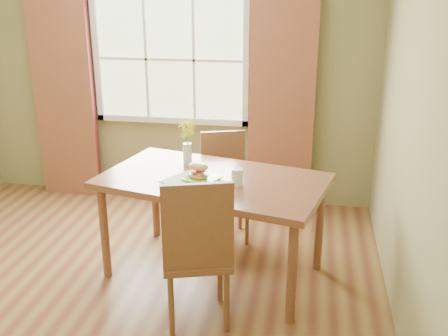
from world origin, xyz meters
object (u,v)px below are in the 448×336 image
croissant_sandwich (198,171)px  water_glass (237,178)px  dining_table (213,188)px  chair_far (225,181)px  chair_near (197,248)px  flower_vase (187,137)px

croissant_sandwich → water_glass: size_ratio=1.57×
dining_table → chair_far: (-0.03, 0.70, -0.21)m
chair_far → dining_table: bearing=-106.5°
chair_near → flower_vase: (-0.29, 0.98, 0.46)m
water_glass → chair_near: bearing=-106.6°
chair_far → water_glass: 0.92m
water_glass → flower_vase: flower_vase is taller
dining_table → water_glass: size_ratio=14.63×
dining_table → flower_vase: (-0.26, 0.27, 0.32)m
croissant_sandwich → water_glass: croissant_sandwich is taller
chair_far → flower_vase: flower_vase is taller
croissant_sandwich → flower_vase: flower_vase is taller
croissant_sandwich → chair_far: bearing=108.7°
croissant_sandwich → flower_vase: bearing=139.6°
chair_near → water_glass: 0.68m
water_glass → chair_far: bearing=105.8°
dining_table → croissant_sandwich: size_ratio=9.31×
croissant_sandwich → chair_near: bearing=-54.9°
chair_near → flower_vase: flower_vase is taller
water_glass → flower_vase: (-0.47, 0.39, 0.17)m
croissant_sandwich → water_glass: 0.31m
flower_vase → dining_table: bearing=-45.5°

